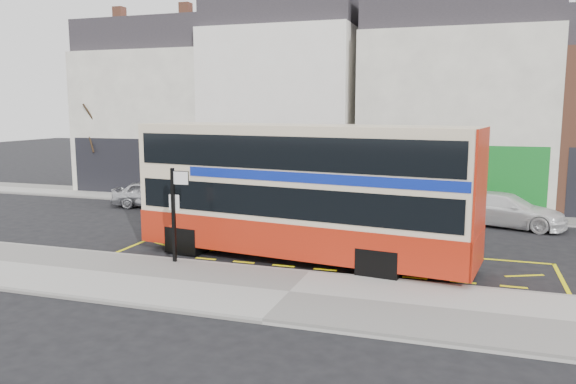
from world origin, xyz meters
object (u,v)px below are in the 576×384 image
(bus_stop_post, at_px, (175,206))
(street_tree_left, at_px, (100,115))
(double_decker_bus, at_px, (302,190))
(street_tree_right, at_px, (490,138))
(car_grey, at_px, (354,200))
(car_white, at_px, (505,210))
(car_silver, at_px, (152,194))

(bus_stop_post, xyz_separation_m, street_tree_left, (-11.85, 12.53, 2.55))
(double_decker_bus, height_order, street_tree_left, street_tree_left)
(street_tree_left, height_order, street_tree_right, street_tree_left)
(car_grey, bearing_deg, car_white, -90.97)
(bus_stop_post, bearing_deg, car_silver, 125.51)
(double_decker_bus, height_order, car_grey, double_decker_bus)
(street_tree_right, bearing_deg, car_white, -78.39)
(double_decker_bus, bearing_deg, car_silver, 151.88)
(double_decker_bus, relative_size, car_white, 2.35)
(car_white, bearing_deg, street_tree_left, 97.90)
(street_tree_right, bearing_deg, bus_stop_post, -126.19)
(car_silver, distance_m, street_tree_right, 16.47)
(car_silver, relative_size, street_tree_right, 0.75)
(double_decker_bus, distance_m, bus_stop_post, 3.99)
(double_decker_bus, distance_m, street_tree_right, 12.47)
(bus_stop_post, bearing_deg, street_tree_right, 53.92)
(car_grey, height_order, street_tree_right, street_tree_right)
(car_white, height_order, street_tree_left, street_tree_left)
(car_grey, relative_size, street_tree_right, 0.74)
(car_white, distance_m, street_tree_left, 22.39)
(car_white, bearing_deg, bus_stop_post, 149.27)
(car_white, bearing_deg, car_silver, 107.47)
(car_white, xyz_separation_m, street_tree_right, (-0.67, 3.24, 2.81))
(car_silver, height_order, street_tree_left, street_tree_left)
(car_grey, xyz_separation_m, street_tree_left, (-15.32, 2.11, 3.84))
(car_silver, relative_size, street_tree_left, 0.59)
(car_silver, relative_size, car_white, 0.81)
(street_tree_left, bearing_deg, car_silver, -32.81)
(car_white, xyz_separation_m, street_tree_left, (-21.87, 2.98, 3.77))
(car_silver, bearing_deg, car_grey, -97.80)
(bus_stop_post, xyz_separation_m, car_white, (10.02, 9.55, -1.22))
(car_silver, xyz_separation_m, street_tree_left, (-5.43, 3.50, 3.81))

